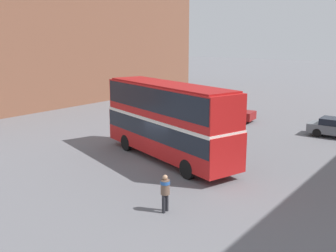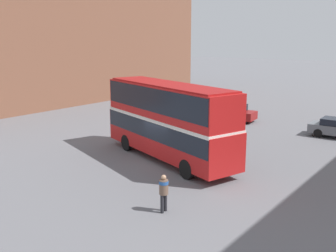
# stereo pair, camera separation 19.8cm
# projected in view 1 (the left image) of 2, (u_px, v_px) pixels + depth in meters

# --- Properties ---
(ground_plane) EXTENTS (240.00, 240.00, 0.00)m
(ground_plane) POSITION_uv_depth(u_px,v_px,m) (163.00, 162.00, 24.10)
(ground_plane) COLOR slate
(building_row_left) EXTENTS (11.06, 39.99, 17.01)m
(building_row_left) POSITION_uv_depth(u_px,v_px,m) (59.00, 29.00, 47.27)
(building_row_left) COLOR brown
(building_row_left) RESTS_ON ground_plane
(double_decker_bus) EXTENTS (11.08, 5.71, 4.78)m
(double_decker_bus) POSITION_uv_depth(u_px,v_px,m) (168.00, 117.00, 24.13)
(double_decker_bus) COLOR red
(double_decker_bus) RESTS_ON ground_plane
(pedestrian_foreground) EXTENTS (0.46, 0.46, 1.71)m
(pedestrian_foreground) POSITION_uv_depth(u_px,v_px,m) (165.00, 189.00, 17.02)
(pedestrian_foreground) COLOR #232328
(pedestrian_foreground) RESTS_ON ground_plane
(parked_car_kerb_near) EXTENTS (4.79, 2.38, 1.57)m
(parked_car_kerb_near) POSITION_uv_depth(u_px,v_px,m) (230.00, 112.00, 36.22)
(parked_car_kerb_near) COLOR maroon
(parked_car_kerb_near) RESTS_ON ground_plane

